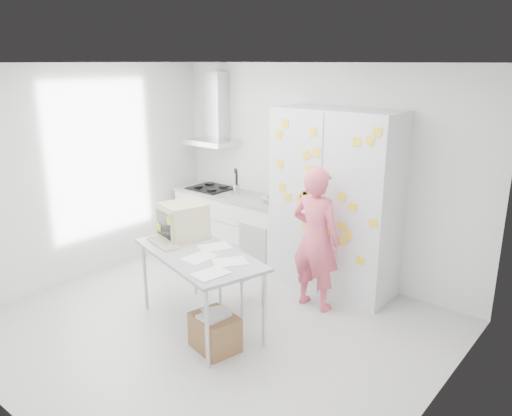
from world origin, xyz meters
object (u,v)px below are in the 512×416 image
Objects in this scene: person at (316,239)px; chair at (246,262)px; cardboard_box at (215,332)px; desk at (188,234)px.

chair is (-0.62, -0.48, -0.28)m from person.
person is 1.73× the size of chair.
person is at bearing 79.45° from cardboard_box.
desk is 1.09m from cardboard_box.
person reaches higher than chair.
chair is at bearing 72.10° from desk.
cardboard_box is (0.36, -0.89, -0.35)m from chair.
person is 0.97× the size of desk.
desk is 3.29× the size of cardboard_box.
chair is at bearing 37.87° from person.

